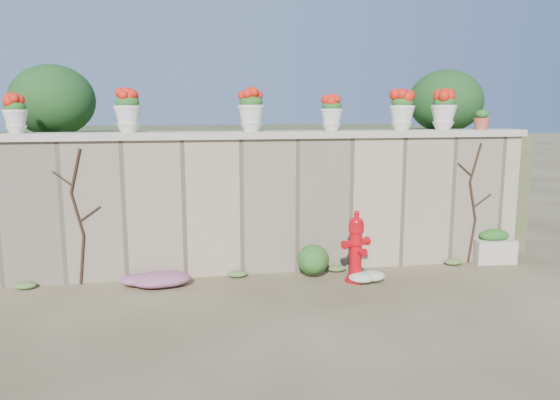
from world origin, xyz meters
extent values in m
plane|color=#483C24|center=(0.00, 0.00, 0.00)|extent=(80.00, 80.00, 0.00)
cube|color=tan|center=(0.00, 1.80, 1.00)|extent=(8.00, 0.40, 2.00)
cube|color=#BAB09D|center=(0.00, 1.80, 2.05)|extent=(8.10, 0.52, 0.10)
cube|color=#384C23|center=(0.00, 5.00, 1.00)|extent=(9.00, 6.00, 2.00)
ellipsoid|color=#143814|center=(-3.20, 3.00, 2.55)|extent=(1.30, 1.30, 1.10)
ellipsoid|color=#143814|center=(3.40, 3.00, 2.55)|extent=(1.30, 1.30, 1.10)
cylinder|color=black|center=(-2.66, 1.58, 0.35)|extent=(0.12, 0.04, 0.70)
cylinder|color=black|center=(-2.69, 1.58, 1.00)|extent=(0.17, 0.04, 0.61)
cylinder|color=black|center=(-2.67, 1.58, 1.60)|extent=(0.18, 0.04, 0.61)
cylinder|color=black|center=(-2.52, 1.58, 1.00)|extent=(0.30, 0.02, 0.22)
cylinder|color=black|center=(-2.85, 1.58, 1.50)|extent=(0.25, 0.02, 0.21)
cylinder|color=black|center=(3.24, 1.58, 0.35)|extent=(0.12, 0.04, 0.70)
cylinder|color=black|center=(3.22, 1.58, 1.00)|extent=(0.17, 0.04, 0.61)
cylinder|color=black|center=(3.23, 1.58, 1.60)|extent=(0.18, 0.04, 0.61)
cylinder|color=black|center=(3.38, 1.58, 1.00)|extent=(0.30, 0.02, 0.22)
cylinder|color=black|center=(3.05, 1.58, 1.50)|extent=(0.25, 0.02, 0.21)
cylinder|color=red|center=(1.12, 1.00, 0.03)|extent=(0.29, 0.29, 0.05)
cylinder|color=red|center=(1.12, 1.00, 0.41)|extent=(0.18, 0.18, 0.64)
cylinder|color=red|center=(1.12, 1.00, 0.57)|extent=(0.22, 0.22, 0.04)
cylinder|color=red|center=(1.12, 1.00, 0.78)|extent=(0.22, 0.22, 0.12)
ellipsoid|color=red|center=(1.12, 1.00, 0.89)|extent=(0.20, 0.20, 0.14)
cylinder|color=red|center=(1.12, 1.00, 0.97)|extent=(0.07, 0.07, 0.10)
cylinder|color=red|center=(0.99, 0.94, 0.57)|extent=(0.17, 0.15, 0.10)
cylinder|color=red|center=(1.26, 1.05, 0.57)|extent=(0.17, 0.15, 0.10)
cylinder|color=red|center=(1.17, 0.89, 0.46)|extent=(0.13, 0.13, 0.09)
cube|color=#BAB09D|center=(3.60, 1.55, 0.19)|extent=(0.67, 0.43, 0.37)
ellipsoid|color=#1E5119|center=(3.60, 1.55, 0.44)|extent=(0.52, 0.34, 0.19)
ellipsoid|color=#1E5119|center=(0.60, 1.25, 0.31)|extent=(0.64, 0.58, 0.61)
ellipsoid|color=#CC28A3|center=(-1.70, 1.25, 0.12)|extent=(0.92, 0.61, 0.25)
ellipsoid|color=white|center=(1.25, 0.94, 0.10)|extent=(0.55, 0.44, 0.20)
ellipsoid|color=#1E5119|center=(-3.44, 1.80, 2.45)|extent=(0.28, 0.28, 0.17)
ellipsoid|color=red|center=(-3.44, 1.80, 2.52)|extent=(0.25, 0.25, 0.18)
ellipsoid|color=#1E5119|center=(-1.97, 1.80, 2.51)|extent=(0.33, 0.33, 0.20)
ellipsoid|color=red|center=(-1.97, 1.80, 2.60)|extent=(0.29, 0.29, 0.21)
ellipsoid|color=#1E5119|center=(-0.24, 1.80, 2.52)|extent=(0.34, 0.34, 0.20)
ellipsoid|color=red|center=(-0.24, 1.80, 2.61)|extent=(0.30, 0.30, 0.21)
ellipsoid|color=#1E5119|center=(0.97, 1.80, 2.46)|extent=(0.29, 0.29, 0.17)
ellipsoid|color=red|center=(0.97, 1.80, 2.54)|extent=(0.25, 0.25, 0.18)
ellipsoid|color=#1E5119|center=(2.08, 1.80, 2.52)|extent=(0.33, 0.33, 0.20)
ellipsoid|color=red|center=(2.08, 1.80, 2.60)|extent=(0.29, 0.29, 0.21)
ellipsoid|color=#1E5119|center=(2.76, 1.80, 2.52)|extent=(0.34, 0.34, 0.20)
ellipsoid|color=red|center=(2.76, 1.80, 2.61)|extent=(0.30, 0.30, 0.21)
ellipsoid|color=#1E5119|center=(3.41, 1.80, 2.33)|extent=(0.20, 0.20, 0.14)
camera|label=1|loc=(-1.28, -6.13, 2.46)|focal=35.00mm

